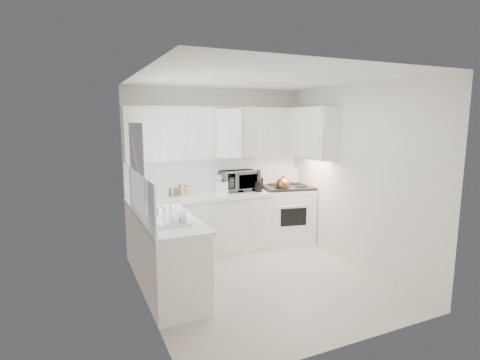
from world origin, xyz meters
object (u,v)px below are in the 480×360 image
microwave (239,178)px  rice_cooker (223,186)px  stove (287,206)px  tea_kettle (283,183)px  utensil_crock (259,180)px  dish_rack (172,215)px

microwave → rice_cooker: (-0.34, -0.11, -0.09)m
stove → tea_kettle: bearing=-126.1°
tea_kettle → utensil_crock: 0.43m
rice_cooker → stove: bearing=-16.4°
rice_cooker → dish_rack: 1.87m
microwave → rice_cooker: size_ratio=2.67×
rice_cooker → utensil_crock: size_ratio=0.59×
tea_kettle → dish_rack: (-2.18, -1.24, -0.02)m
rice_cooker → utensil_crock: 0.59m
tea_kettle → stove: bearing=65.4°
microwave → tea_kettle: bearing=-28.9°
dish_rack → rice_cooker: bearing=50.1°
rice_cooker → tea_kettle: bearing=-25.8°
stove → utensil_crock: (-0.60, -0.09, 0.51)m
tea_kettle → utensil_crock: utensil_crock is taller
stove → tea_kettle: 0.50m
stove → dish_rack: stove is taller
microwave → dish_rack: bearing=-138.8°
stove → microwave: size_ratio=2.13×
stove → microwave: 0.99m
rice_cooker → utensil_crock: bearing=-27.5°
microwave → utensil_crock: 0.33m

